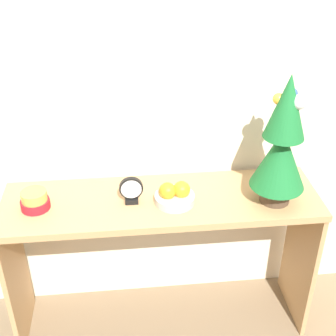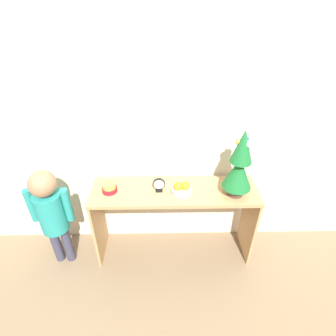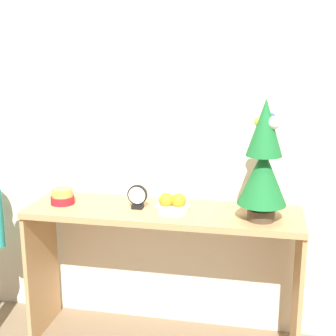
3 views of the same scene
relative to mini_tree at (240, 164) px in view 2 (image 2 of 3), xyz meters
name	(u,v)px [view 2 (image 2 of 3)]	position (x,y,z in m)	size (l,w,h in m)	color
ground_plane	(174,267)	(-0.45, -0.13, -0.96)	(12.00, 12.00, 0.00)	#7A664C
back_wall	(174,111)	(-0.45, 0.29, 0.29)	(7.00, 0.05, 2.50)	beige
console_table	(174,204)	(-0.45, 0.06, -0.41)	(1.29, 0.37, 0.70)	tan
mini_tree	(240,164)	(0.00, 0.00, 0.00)	(0.21, 0.21, 0.53)	#4C3828
fruit_bowl	(182,188)	(-0.40, 0.03, -0.23)	(0.16, 0.16, 0.09)	#B7B2A8
singing_bowl	(109,188)	(-0.95, 0.05, -0.23)	(0.11, 0.11, 0.08)	#AD1923
desk_clock	(159,185)	(-0.57, 0.05, -0.21)	(0.09, 0.04, 0.11)	black
child_figure	(51,209)	(-1.41, -0.02, -0.39)	(0.33, 0.21, 0.93)	#38384C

